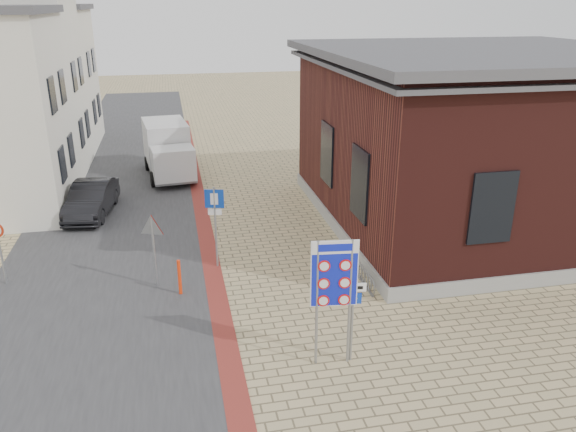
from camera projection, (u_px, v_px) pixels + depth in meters
name	position (u px, v px, depth m)	size (l,w,h in m)	color
ground	(299.00, 332.00, 15.30)	(120.00, 120.00, 0.00)	tan
road_strip	(124.00, 182.00, 27.95)	(7.00, 60.00, 0.02)	#38383A
curb_strip	(201.00, 211.00, 24.05)	(0.60, 40.00, 0.02)	maroon
brick_building	(481.00, 135.00, 22.18)	(13.00, 13.00, 6.80)	gray
townhouse_mid	(5.00, 84.00, 28.01)	(7.40, 6.40, 9.10)	silver
townhouse_far	(32.00, 77.00, 33.64)	(7.40, 6.40, 8.30)	silver
bike_rack	(365.00, 278.00, 17.73)	(0.08, 1.80, 0.60)	slate
sedan	(91.00, 199.00, 23.49)	(1.47, 4.21, 1.39)	black
box_truck	(168.00, 150.00, 28.54)	(2.63, 5.32, 2.68)	slate
border_sign	(334.00, 276.00, 13.17)	(1.13, 0.17, 3.31)	gray
essen_sign	(352.00, 307.00, 13.58)	(0.61, 0.16, 2.30)	gray
parking_sign	(215.00, 213.00, 18.37)	(0.61, 0.20, 2.84)	gray
yield_sign	(152.00, 234.00, 17.13)	(0.80, 0.37, 2.36)	gray
bollard	(180.00, 277.00, 17.07)	(0.10, 0.10, 1.15)	#FF360D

